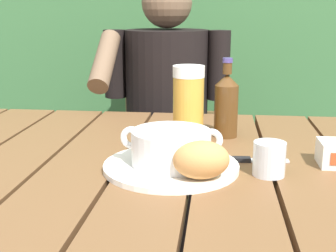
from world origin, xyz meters
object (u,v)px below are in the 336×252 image
(serving_plate, at_px, (171,166))
(soup_bowl, at_px, (171,146))
(water_glass_small, at_px, (269,159))
(table_knife, at_px, (249,160))
(person_eating, at_px, (165,109))
(bread_roll, at_px, (201,160))
(beer_glass, at_px, (188,103))
(beer_bottle, at_px, (226,104))
(chair_near_diner, at_px, (171,155))

(serving_plate, distance_m, soup_bowl, 0.05)
(water_glass_small, bearing_deg, table_knife, 112.52)
(person_eating, bearing_deg, water_glass_small, -68.69)
(serving_plate, xyz_separation_m, bread_roll, (0.07, -0.08, 0.04))
(serving_plate, height_order, table_knife, serving_plate)
(person_eating, bearing_deg, beer_glass, -76.92)
(bread_roll, distance_m, beer_glass, 0.33)
(beer_glass, bearing_deg, beer_bottle, 18.18)
(soup_bowl, xyz_separation_m, beer_glass, (0.02, 0.24, 0.05))
(bread_roll, distance_m, table_knife, 0.19)
(chair_near_diner, xyz_separation_m, person_eating, (-0.00, -0.20, 0.25))
(water_glass_small, height_order, table_knife, water_glass_small)
(chair_near_diner, relative_size, bread_roll, 7.51)
(serving_plate, bearing_deg, beer_glass, 85.21)
(table_knife, bearing_deg, beer_bottle, 104.02)
(bread_roll, height_order, table_knife, bread_roll)
(person_eating, relative_size, beer_bottle, 5.79)
(soup_bowl, relative_size, bread_roll, 1.71)
(person_eating, bearing_deg, soup_bowl, -82.36)
(soup_bowl, distance_m, beer_glass, 0.25)
(chair_near_diner, height_order, beer_bottle, beer_bottle)
(chair_near_diner, relative_size, table_knife, 6.57)
(person_eating, xyz_separation_m, serving_plate, (0.11, -0.78, 0.05))
(person_eating, relative_size, soup_bowl, 5.58)
(beer_bottle, bearing_deg, table_knife, -75.98)
(person_eating, distance_m, water_glass_small, 0.86)
(soup_bowl, height_order, beer_bottle, beer_bottle)
(beer_bottle, bearing_deg, bread_roll, -98.34)
(bread_roll, bearing_deg, serving_plate, 130.60)
(person_eating, relative_size, bread_roll, 9.54)
(serving_plate, bearing_deg, chair_near_diner, 95.96)
(table_knife, bearing_deg, soup_bowl, -158.66)
(soup_bowl, xyz_separation_m, bread_roll, (0.07, -0.08, -0.00))
(beer_bottle, distance_m, table_knife, 0.23)
(beer_bottle, xyz_separation_m, table_knife, (0.05, -0.21, -0.09))
(beer_glass, height_order, water_glass_small, beer_glass)
(beer_glass, bearing_deg, bread_roll, -81.59)
(chair_near_diner, height_order, table_knife, chair_near_diner)
(chair_near_diner, relative_size, water_glass_small, 13.56)
(serving_plate, xyz_separation_m, water_glass_small, (0.21, -0.02, 0.03))
(bread_roll, xyz_separation_m, beer_bottle, (0.05, 0.36, 0.04))
(soup_bowl, bearing_deg, table_knife, 21.34)
(beer_bottle, height_order, water_glass_small, beer_bottle)
(chair_near_diner, height_order, serving_plate, chair_near_diner)
(soup_bowl, xyz_separation_m, table_knife, (0.17, 0.07, -0.05))
(bread_roll, bearing_deg, person_eating, 101.35)
(bread_roll, bearing_deg, table_knife, 54.61)
(beer_bottle, bearing_deg, serving_plate, -113.53)
(beer_glass, bearing_deg, water_glass_small, -54.24)
(chair_near_diner, bearing_deg, water_glass_small, -72.77)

